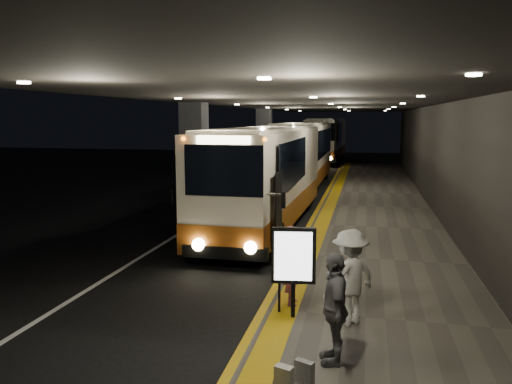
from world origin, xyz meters
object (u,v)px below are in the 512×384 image
(passenger_waiting_grey, at_px, (334,308))
(bag_polka, at_px, (304,372))
(coach_third, at_px, (327,141))
(coach_second, at_px, (303,157))
(stanchion_post, at_px, (279,285))
(passenger_boarding, at_px, (292,265))
(info_sign, at_px, (294,257))
(passenger_waiting_white, at_px, (350,277))
(bag_plain, at_px, (284,377))
(coach_main, at_px, (267,181))

(passenger_waiting_grey, distance_m, bag_polka, 1.07)
(coach_third, distance_m, passenger_waiting_grey, 37.98)
(coach_second, xyz_separation_m, coach_third, (0.04, 16.88, 0.10))
(bag_polka, height_order, stanchion_post, stanchion_post)
(passenger_boarding, relative_size, bag_polka, 4.85)
(info_sign, bearing_deg, bag_polka, -85.62)
(bag_polka, bearing_deg, stanchion_post, 107.66)
(passenger_waiting_white, height_order, bag_plain, passenger_waiting_white)
(passenger_waiting_white, bearing_deg, coach_main, -114.86)
(coach_third, relative_size, passenger_boarding, 7.42)
(bag_polka, height_order, info_sign, info_sign)
(coach_second, relative_size, bag_plain, 36.13)
(coach_second, relative_size, info_sign, 6.43)
(passenger_waiting_grey, bearing_deg, coach_main, -172.48)
(bag_polka, relative_size, bag_plain, 1.07)
(coach_second, height_order, passenger_boarding, coach_second)
(info_sign, bearing_deg, coach_second, 88.82)
(passenger_waiting_white, bearing_deg, info_sign, -48.26)
(coach_third, height_order, stanchion_post, coach_third)
(bag_polka, bearing_deg, passenger_waiting_grey, 63.39)
(bag_plain, bearing_deg, bag_polka, 33.31)
(bag_polka, distance_m, bag_plain, 0.32)
(coach_third, bearing_deg, bag_plain, -84.47)
(coach_third, bearing_deg, passenger_waiting_grey, -83.45)
(bag_polka, bearing_deg, info_sign, 102.24)
(coach_main, relative_size, coach_third, 0.94)
(coach_main, distance_m, stanchion_post, 8.39)
(coach_main, height_order, bag_plain, coach_main)
(passenger_boarding, bearing_deg, info_sign, -179.90)
(bag_plain, bearing_deg, coach_main, 102.53)
(passenger_boarding, height_order, stanchion_post, passenger_boarding)
(passenger_boarding, distance_m, passenger_waiting_white, 1.38)
(passenger_waiting_white, xyz_separation_m, stanchion_post, (-1.34, 0.25, -0.34))
(coach_main, height_order, passenger_waiting_white, coach_main)
(info_sign, distance_m, stanchion_post, 0.73)
(bag_plain, relative_size, info_sign, 0.18)
(bag_polka, bearing_deg, passenger_waiting_white, 76.46)
(coach_second, height_order, passenger_waiting_grey, coach_second)
(coach_main, height_order, passenger_boarding, coach_main)
(passenger_waiting_white, relative_size, passenger_waiting_grey, 1.01)
(coach_second, bearing_deg, passenger_waiting_grey, -81.35)
(coach_main, bearing_deg, info_sign, -73.97)
(coach_main, bearing_deg, bag_polka, -74.47)
(coach_second, distance_m, coach_third, 16.88)
(passenger_waiting_grey, relative_size, info_sign, 1.00)
(coach_second, distance_m, bag_plain, 22.05)
(passenger_waiting_grey, relative_size, bag_plain, 5.63)
(coach_second, bearing_deg, bag_plain, -83.30)
(coach_third, distance_m, passenger_boarding, 35.64)
(coach_third, height_order, passenger_waiting_grey, coach_third)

